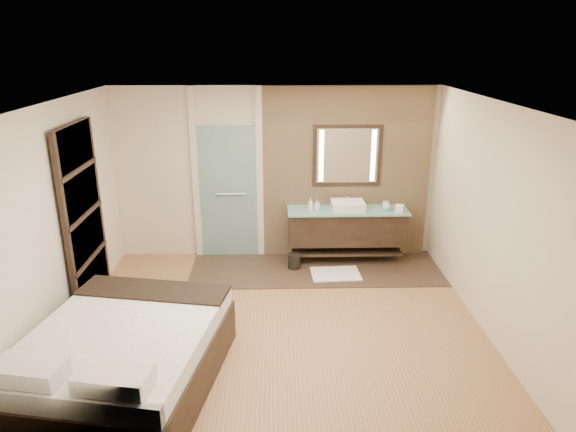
{
  "coord_description": "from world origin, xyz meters",
  "views": [
    {
      "loc": [
        -0.01,
        -5.56,
        3.35
      ],
      "look_at": [
        0.15,
        0.6,
        1.22
      ],
      "focal_mm": 32.0,
      "sensor_mm": 36.0,
      "label": 1
    }
  ],
  "objects_px": {
    "vanity": "(347,226)",
    "bed": "(123,358)",
    "waste_bin": "(294,261)",
    "mirror_unit": "(347,156)"
  },
  "relations": [
    {
      "from": "vanity",
      "to": "bed",
      "type": "distance_m",
      "value": 4.06
    },
    {
      "from": "vanity",
      "to": "waste_bin",
      "type": "height_order",
      "value": "vanity"
    },
    {
      "from": "vanity",
      "to": "waste_bin",
      "type": "distance_m",
      "value": 0.99
    },
    {
      "from": "bed",
      "to": "waste_bin",
      "type": "xyz_separation_m",
      "value": [
        1.81,
        2.79,
        -0.22
      ]
    },
    {
      "from": "mirror_unit",
      "to": "bed",
      "type": "distance_m",
      "value": 4.43
    },
    {
      "from": "vanity",
      "to": "bed",
      "type": "relative_size",
      "value": 0.76
    },
    {
      "from": "vanity",
      "to": "bed",
      "type": "height_order",
      "value": "vanity"
    },
    {
      "from": "vanity",
      "to": "bed",
      "type": "bearing_deg",
      "value": -130.6
    },
    {
      "from": "bed",
      "to": "mirror_unit",
      "type": "bearing_deg",
      "value": 61.92
    },
    {
      "from": "waste_bin",
      "to": "vanity",
      "type": "bearing_deg",
      "value": 18.86
    }
  ]
}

